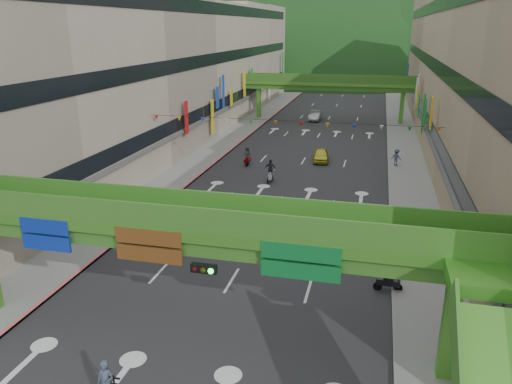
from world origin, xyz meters
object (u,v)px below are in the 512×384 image
object	(u,v)px
pedestrian_red	(457,296)
car_yellow	(321,155)
overpass_near	(207,247)
scooter_rider_mid	(322,219)
car_silver	(315,116)

from	to	relation	value
pedestrian_red	car_yellow	bearing A→B (deg)	87.77
overpass_near	car_yellow	xyz separation A→B (m)	(0.91, 34.93, -4.52)
overpass_near	car_yellow	world-z (taller)	overpass_near
overpass_near	scooter_rider_mid	world-z (taller)	overpass_near
scooter_rider_mid	pedestrian_red	size ratio (longest dim) A/B	1.31
scooter_rider_mid	car_silver	xyz separation A→B (m)	(-6.22, 45.20, -0.37)
scooter_rider_mid	car_silver	bearing A→B (deg)	97.83
scooter_rider_mid	pedestrian_red	world-z (taller)	scooter_rider_mid
car_silver	pedestrian_red	world-z (taller)	pedestrian_red
scooter_rider_mid	car_yellow	size ratio (longest dim) A/B	0.54
car_silver	car_yellow	size ratio (longest dim) A/B	1.16
scooter_rider_mid	car_silver	distance (m)	45.63
overpass_near	scooter_rider_mid	distance (m)	15.63
overpass_near	scooter_rider_mid	size ratio (longest dim) A/B	12.80
car_yellow	pedestrian_red	distance (m)	30.44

